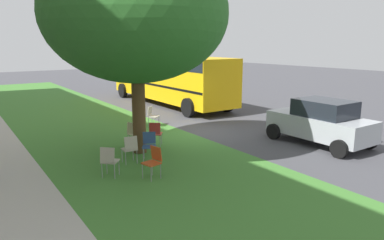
# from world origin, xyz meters

# --- Properties ---
(ground) EXTENTS (80.00, 80.00, 0.00)m
(ground) POSITION_xyz_m (0.00, 0.00, 0.00)
(ground) COLOR #424247
(grass_verge) EXTENTS (48.00, 6.00, 0.01)m
(grass_verge) POSITION_xyz_m (0.00, 3.20, 0.00)
(grass_verge) COLOR #3D752D
(grass_verge) RESTS_ON ground
(street_tree) EXTENTS (5.83, 5.83, 6.66)m
(street_tree) POSITION_xyz_m (-1.01, 3.07, 4.49)
(street_tree) COLOR brown
(street_tree) RESTS_ON ground
(chair_0) EXTENTS (0.57, 0.57, 0.88)m
(chair_0) POSITION_xyz_m (-1.87, 3.16, 0.52)
(chair_0) COLOR #335184
(chair_0) RESTS_ON ground
(chair_1) EXTENTS (0.53, 0.54, 0.88)m
(chair_1) POSITION_xyz_m (-0.25, 2.93, 0.52)
(chair_1) COLOR beige
(chair_1) RESTS_ON ground
(chair_2) EXTENTS (0.46, 0.45, 0.88)m
(chair_2) POSITION_xyz_m (-1.90, 3.84, 0.52)
(chair_2) COLOR #ADA393
(chair_2) RESTS_ON ground
(chair_3) EXTENTS (0.50, 0.50, 0.88)m
(chair_3) POSITION_xyz_m (-3.35, 3.82, 0.52)
(chair_3) COLOR #C64C1E
(chair_3) RESTS_ON ground
(chair_4) EXTENTS (0.58, 0.58, 0.88)m
(chair_4) POSITION_xyz_m (2.19, 0.88, 0.52)
(chair_4) COLOR #ADA393
(chair_4) RESTS_ON ground
(chair_5) EXTENTS (0.59, 0.58, 0.88)m
(chair_5) POSITION_xyz_m (-0.67, 2.28, 0.52)
(chair_5) COLOR #B7332D
(chair_5) RESTS_ON ground
(chair_6) EXTENTS (0.59, 0.59, 0.88)m
(chair_6) POSITION_xyz_m (-2.63, 4.80, 0.52)
(chair_6) COLOR #ADA393
(chair_6) RESTS_ON ground
(parked_car) EXTENTS (3.70, 1.92, 1.65)m
(parked_car) POSITION_xyz_m (-3.84, -2.79, 0.84)
(parked_car) COLOR #ADB2B7
(parked_car) RESTS_ON ground
(school_bus) EXTENTS (10.40, 2.80, 2.88)m
(school_bus) POSITION_xyz_m (6.93, -2.82, 1.76)
(school_bus) COLOR yellow
(school_bus) RESTS_ON ground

